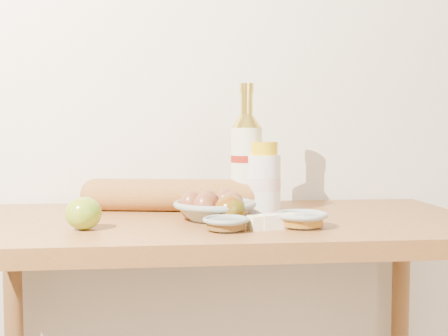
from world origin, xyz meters
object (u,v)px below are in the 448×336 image
(table, at_px, (223,270))
(egg_bowl, at_px, (214,208))
(cream_bottle, at_px, (263,180))
(baguette, at_px, (176,195))
(bourbon_bottle, at_px, (246,160))

(table, relative_size, egg_bowl, 4.73)
(cream_bottle, relative_size, baguette, 0.35)
(baguette, bearing_deg, bourbon_bottle, 4.17)
(bourbon_bottle, xyz_separation_m, baguette, (-0.18, 0.02, -0.09))
(table, bearing_deg, egg_bowl, -132.64)
(table, height_order, baguette, baguette)
(table, bearing_deg, bourbon_bottle, 55.33)
(egg_bowl, bearing_deg, table, 47.36)
(baguette, bearing_deg, table, -38.43)
(cream_bottle, xyz_separation_m, baguette, (-0.22, 0.04, -0.04))
(table, height_order, egg_bowl, egg_bowl)
(bourbon_bottle, bearing_deg, table, -132.60)
(table, relative_size, bourbon_bottle, 3.71)
(egg_bowl, xyz_separation_m, baguette, (-0.08, 0.14, 0.01))
(bourbon_bottle, relative_size, baguette, 0.65)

